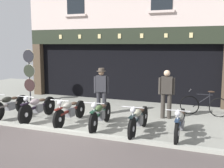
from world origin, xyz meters
name	(u,v)px	position (x,y,z in m)	size (l,w,h in m)	color
ground	(41,146)	(0.00, -0.98, -0.04)	(21.51, 22.00, 0.18)	gray
shop_facade	(133,62)	(0.00, 7.02, 1.68)	(9.81, 4.42, 6.14)	black
motorcycle_far_left	(10,105)	(-2.71, 0.94, 0.43)	(0.62, 1.99, 0.93)	black
motorcycle_left	(38,107)	(-1.56, 1.01, 0.43)	(0.62, 2.07, 0.93)	black
motorcycle_center_left	(70,111)	(-0.30, 1.02, 0.42)	(0.62, 2.05, 0.90)	black
motorcycle_center	(100,114)	(0.83, 0.96, 0.43)	(0.62, 2.07, 0.92)	black
motorcycle_center_right	(138,119)	(2.08, 0.88, 0.42)	(0.62, 2.04, 0.92)	black
motorcycle_right	(180,122)	(3.25, 0.94, 0.43)	(0.62, 2.08, 0.93)	black
salesman_left	(101,89)	(0.18, 2.50, 0.96)	(0.55, 0.34, 1.72)	#2D2D33
shopkeeper_center	(166,92)	(2.52, 2.80, 0.95)	(0.55, 0.28, 1.71)	#38332D
tyre_sign_pole	(29,71)	(-3.85, 3.52, 1.37)	(0.60, 0.06, 2.36)	#232328
advert_board_near	(158,63)	(1.67, 5.40, 1.77)	(0.65, 0.03, 0.90)	silver
advert_board_far	(182,64)	(2.69, 5.40, 1.74)	(0.81, 0.03, 0.96)	silver
leaning_bicycle	(204,105)	(3.75, 3.72, 0.38)	(1.74, 0.50, 0.94)	black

